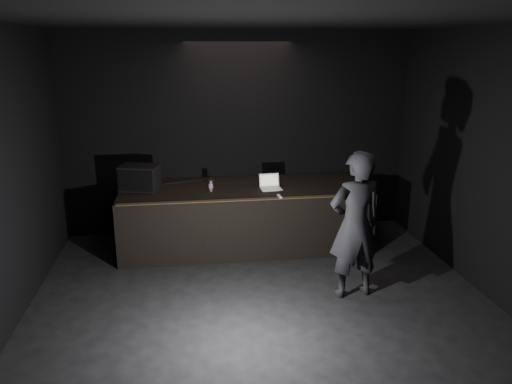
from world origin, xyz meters
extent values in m
plane|color=black|center=(0.00, 0.00, 0.00)|extent=(7.00, 7.00, 0.00)
cube|color=black|center=(0.00, 3.50, 1.75)|extent=(6.00, 0.10, 3.50)
cube|color=black|center=(0.00, 0.00, 3.50)|extent=(6.00, 7.00, 0.04)
cube|color=black|center=(0.00, 2.73, 0.50)|extent=(4.00, 1.50, 1.00)
cube|color=brown|center=(0.00, 2.02, 1.01)|extent=(3.92, 0.10, 0.01)
cube|color=black|center=(-1.67, 2.82, 1.20)|extent=(0.68, 0.55, 0.40)
cube|color=black|center=(-1.72, 2.61, 1.20)|extent=(0.55, 0.15, 0.34)
cylinder|color=black|center=(-0.92, 3.18, 1.01)|extent=(0.82, 0.26, 0.02)
cube|color=silver|center=(0.42, 2.53, 1.01)|extent=(0.34, 0.25, 0.02)
cube|color=silver|center=(0.42, 2.53, 1.02)|extent=(0.28, 0.15, 0.00)
cube|color=silver|center=(0.41, 2.68, 1.12)|extent=(0.33, 0.09, 0.21)
cube|color=#C8DB40|center=(0.41, 2.67, 1.12)|extent=(0.29, 0.07, 0.17)
cylinder|color=silver|center=(-0.55, 2.57, 1.09)|extent=(0.07, 0.07, 0.17)
cylinder|color=navy|center=(-0.55, 2.57, 1.09)|extent=(0.07, 0.07, 0.08)
cylinder|color=#B02A10|center=(-0.55, 2.57, 1.05)|extent=(0.07, 0.07, 0.01)
cylinder|color=white|center=(-0.52, 2.98, 1.05)|extent=(0.08, 0.08, 0.10)
cube|color=white|center=(0.48, 2.08, 1.02)|extent=(0.05, 0.17, 0.03)
imported|color=black|center=(1.23, 0.76, 0.99)|extent=(0.78, 0.57, 1.98)
camera|label=1|loc=(-0.89, -5.10, 3.22)|focal=35.00mm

